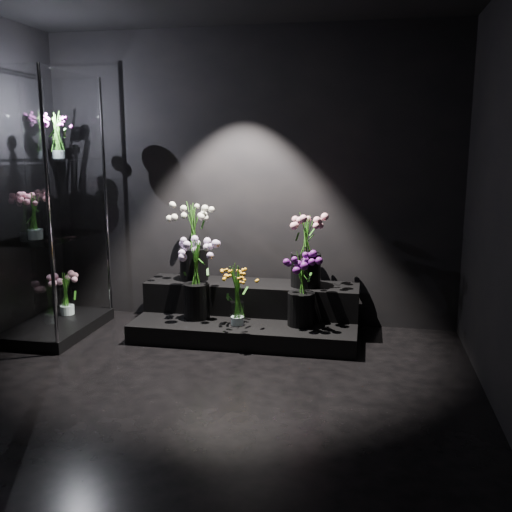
# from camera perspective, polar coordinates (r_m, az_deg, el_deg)

# --- Properties ---
(floor) EXTENTS (4.00, 4.00, 0.00)m
(floor) POSITION_cam_1_polar(r_m,az_deg,el_deg) (3.97, -6.86, -14.74)
(floor) COLOR black
(floor) RESTS_ON ground
(wall_back) EXTENTS (4.00, 0.00, 4.00)m
(wall_back) POSITION_cam_1_polar(r_m,az_deg,el_deg) (5.52, -0.78, 7.71)
(wall_back) COLOR black
(wall_back) RESTS_ON floor
(display_riser) EXTENTS (2.00, 0.89, 0.44)m
(display_riser) POSITION_cam_1_polar(r_m,az_deg,el_deg) (5.33, -0.69, -5.72)
(display_riser) COLOR black
(display_riser) RESTS_ON floor
(display_case) EXTENTS (0.64, 1.06, 2.34)m
(display_case) POSITION_cam_1_polar(r_m,az_deg,el_deg) (5.43, -19.98, 4.56)
(display_case) COLOR black
(display_case) RESTS_ON floor
(bouquet_orange_bells) EXTENTS (0.35, 0.35, 0.54)m
(bouquet_orange_bells) POSITION_cam_1_polar(r_m,az_deg,el_deg) (4.97, -1.89, -3.83)
(bouquet_orange_bells) COLOR white
(bouquet_orange_bells) RESTS_ON display_riser
(bouquet_lilac) EXTENTS (0.48, 0.48, 0.71)m
(bouquet_lilac) POSITION_cam_1_polar(r_m,az_deg,el_deg) (5.16, -5.99, -1.71)
(bouquet_lilac) COLOR black
(bouquet_lilac) RESTS_ON display_riser
(bouquet_purple) EXTENTS (0.40, 0.40, 0.65)m
(bouquet_purple) POSITION_cam_1_polar(r_m,az_deg,el_deg) (4.96, 4.56, -2.94)
(bouquet_purple) COLOR black
(bouquet_purple) RESTS_ON display_riser
(bouquet_cream_roses) EXTENTS (0.43, 0.43, 0.76)m
(bouquet_cream_roses) POSITION_cam_1_polar(r_m,az_deg,el_deg) (5.45, -6.29, 2.02)
(bouquet_cream_roses) COLOR black
(bouquet_cream_roses) RESTS_ON display_riser
(bouquet_pink_roses) EXTENTS (0.40, 0.40, 0.68)m
(bouquet_pink_roses) POSITION_cam_1_polar(r_m,az_deg,el_deg) (5.20, 5.04, 1.01)
(bouquet_pink_roses) COLOR black
(bouquet_pink_roses) RESTS_ON display_riser
(bouquet_case_pink) EXTENTS (0.31, 0.31, 0.43)m
(bouquet_case_pink) POSITION_cam_1_polar(r_m,az_deg,el_deg) (5.32, -21.32, 4.02)
(bouquet_case_pink) COLOR white
(bouquet_case_pink) RESTS_ON display_case
(bouquet_case_magenta) EXTENTS (0.27, 0.27, 0.41)m
(bouquet_case_magenta) POSITION_cam_1_polar(r_m,az_deg,el_deg) (5.49, -19.25, 11.45)
(bouquet_case_magenta) COLOR white
(bouquet_case_magenta) RESTS_ON display_case
(bouquet_case_base_pink) EXTENTS (0.42, 0.42, 0.43)m
(bouquet_case_base_pink) POSITION_cam_1_polar(r_m,az_deg,el_deg) (5.79, -18.47, -3.38)
(bouquet_case_base_pink) COLOR white
(bouquet_case_base_pink) RESTS_ON display_case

